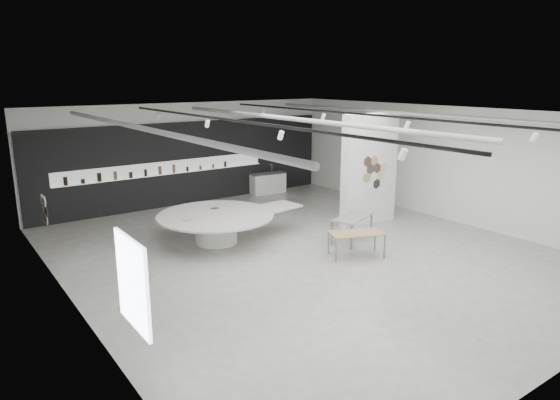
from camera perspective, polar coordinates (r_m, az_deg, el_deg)
room at (r=13.28m, az=2.47°, el=2.40°), size 12.02×14.02×3.82m
back_wall_display at (r=19.22m, az=-10.44°, el=4.15°), size 11.80×0.27×3.10m
partition_column at (r=16.43m, az=10.20°, el=3.44°), size 2.20×0.38×3.60m
display_island at (r=14.64m, az=-7.08°, el=-2.71°), size 4.59×3.74×0.87m
sample_table_wood at (r=13.53m, az=8.75°, el=-3.90°), size 1.59×1.22×0.67m
sample_table_stone at (r=14.78m, az=8.26°, el=-2.14°), size 1.59×1.18×0.74m
kitchen_counter at (r=20.75m, az=-1.40°, el=1.94°), size 1.54×0.73×1.17m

